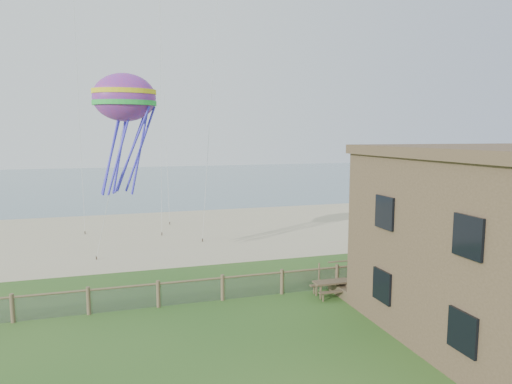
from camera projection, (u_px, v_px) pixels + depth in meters
ground at (260, 359)px, 16.03m from camera, size 160.00×160.00×0.00m
sand_beach at (179, 232)px, 36.92m from camera, size 72.00×20.00×0.02m
ocean at (146, 180)px, 78.71m from camera, size 160.00×68.00×0.02m
chainlink_fence at (223, 289)px, 21.66m from camera, size 36.20×0.20×1.25m
motel_deck at (463, 277)px, 24.48m from camera, size 15.00×2.00×0.50m
picnic_table at (332, 289)px, 22.23m from camera, size 1.79×1.37×0.75m
octopus_kite at (126, 131)px, 25.49m from camera, size 4.20×3.67×7.20m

